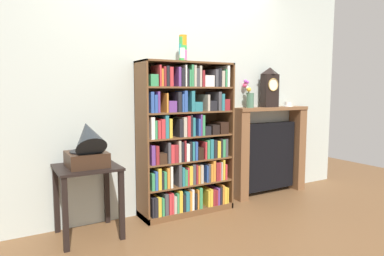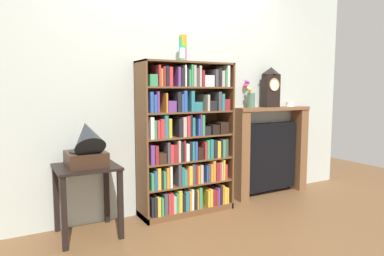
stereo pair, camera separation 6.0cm
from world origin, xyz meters
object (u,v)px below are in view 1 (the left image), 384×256
cup_stack (183,49)px  teacup_with_saucer (288,104)px  flower_vase (249,96)px  side_table_left (87,183)px  gramophone (88,146)px  mantel_clock (270,87)px  bookshelf (186,144)px  fireplace_mantel (269,151)px

cup_stack → teacup_with_saucer: (1.53, 0.05, -0.59)m
cup_stack → flower_vase: cup_stack is taller
side_table_left → gramophone: 0.33m
teacup_with_saucer → mantel_clock: bearing=-179.6°
flower_vase → teacup_with_saucer: bearing=-0.6°
bookshelf → fireplace_mantel: bearing=3.9°
gramophone → side_table_left: bearing=90.0°
cup_stack → mantel_clock: size_ratio=0.56×
gramophone → mantel_clock: size_ratio=0.98×
mantel_clock → cup_stack: bearing=-177.8°
mantel_clock → flower_vase: size_ratio=1.46×
fireplace_mantel → mantel_clock: 0.79m
cup_stack → side_table_left: bearing=-174.4°
fireplace_mantel → bookshelf: bearing=-176.1°
flower_vase → teacup_with_saucer: flower_vase is taller
gramophone → flower_vase: (1.91, 0.20, 0.41)m
mantel_clock → teacup_with_saucer: bearing=0.4°
cup_stack → bookshelf: bearing=-35.4°
cup_stack → fireplace_mantel: cup_stack is taller
mantel_clock → bookshelf: bearing=-176.9°
side_table_left → teacup_with_saucer: size_ratio=4.58×
bookshelf → flower_vase: (0.88, 0.07, 0.49)m
cup_stack → mantel_clock: (1.21, 0.05, -0.38)m
side_table_left → fireplace_mantel: bearing=4.2°
gramophone → teacup_with_saucer: (2.53, 0.20, 0.30)m
cup_stack → flower_vase: 1.03m
bookshelf → flower_vase: 1.01m
cup_stack → gramophone: 1.35m
gramophone → fireplace_mantel: gramophone is taller
gramophone → fireplace_mantel: (2.25, 0.21, -0.28)m
side_table_left → flower_vase: flower_vase is taller
side_table_left → teacup_with_saucer: bearing=3.3°
bookshelf → cup_stack: 0.97m
mantel_clock → gramophone: bearing=-175.0°
fireplace_mantel → flower_vase: (-0.34, -0.01, 0.68)m
cup_stack → side_table_left: 1.58m
bookshelf → teacup_with_saucer: bearing=2.5°
gramophone → teacup_with_saucer: teacup_with_saucer is taller
fireplace_mantel → gramophone: bearing=-174.5°
flower_vase → teacup_with_saucer: 0.63m
gramophone → flower_vase: bearing=6.1°
mantel_clock → teacup_with_saucer: (0.31, 0.00, -0.21)m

